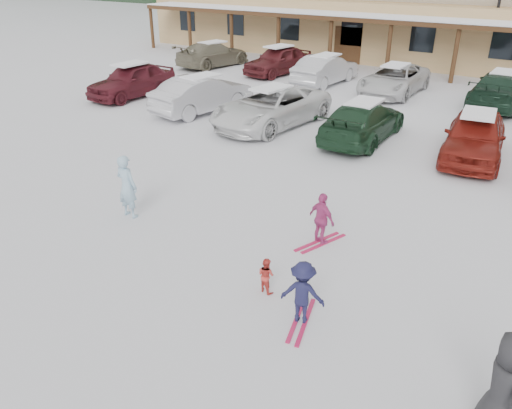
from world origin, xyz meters
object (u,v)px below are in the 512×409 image
Objects in this scene: toddler_red at (266,275)px; parked_car_2 at (271,107)px; bystander_dark at (505,388)px; parked_car_3 at (363,121)px; parked_car_9 at (325,70)px; adult_skier at (127,186)px; parked_car_0 at (132,80)px; lamp_post at (497,13)px; parked_car_4 at (475,136)px; parked_car_11 at (501,90)px; parked_car_7 at (213,54)px; parked_car_10 at (394,79)px; parked_car_8 at (278,60)px; parked_car_1 at (202,94)px; child_magenta at (322,219)px; child_navy at (302,293)px.

parked_car_2 reaches higher than toddler_red.
bystander_dark is at bearing -38.94° from parked_car_2.
toddler_red is 10.05m from parked_car_3.
adult_skier is at bearing 102.46° from parked_car_9.
lamp_post is at bearing 49.90° from parked_car_0.
parked_car_4 is (-2.61, 11.18, -0.10)m from bystander_dark.
adult_skier is 0.31× the size of parked_car_11.
lamp_post is at bearing -76.78° from toddler_red.
parked_car_7 reaches higher than parked_car_10.
toddler_red is at bearing -50.21° from parked_car_8.
child_magenta is at bearing 151.50° from parked_car_1.
bystander_dark is at bearing 151.57° from parked_car_1.
child_magenta is 0.28× the size of parked_car_4.
toddler_red is 0.15× the size of parked_car_7.
parked_car_7 is (-14.66, -6.56, -2.60)m from lamp_post.
parked_car_1 is at bearing -120.59° from lamp_post.
child_magenta is 0.28× the size of parked_car_0.
adult_skier reaches higher than parked_car_3.
toddler_red is 13.34m from parked_car_1.
parked_car_8 reaches higher than parked_car_2.
parked_car_1 is 8.03m from parked_car_9.
parked_car_2 is 1.20× the size of parked_car_9.
parked_car_2 is at bearing -171.67° from parked_car_1.
bystander_dark is at bearing -66.55° from parked_car_10.
bystander_dark is at bearing 167.69° from adult_skier.
parked_car_10 reaches higher than child_navy.
parked_car_9 reaches higher than parked_car_7.
parked_car_3 is (2.73, 8.98, -0.13)m from adult_skier.
adult_skier is 0.36× the size of parked_car_0.
parked_car_1 is (-10.25, 10.07, 0.15)m from child_navy.
adult_skier is at bearing 71.96° from parked_car_3.
parked_car_1 is 10.22m from parked_car_7.
child_magenta is at bearing 104.09° from parked_car_3.
child_magenta is 0.28× the size of parked_car_8.
toddler_red is 0.17× the size of parked_car_8.
parked_car_11 is at bearing -172.33° from parked_car_7.
toddler_red is 16.93m from parked_car_0.
parked_car_8 is (4.57, 0.16, 0.06)m from parked_car_7.
toddler_red is 11.12m from parked_car_2.
parked_car_1 is (4.50, -0.28, -0.01)m from parked_car_0.
lamp_post is at bearing -101.73° from child_navy.
adult_skier is 20.04m from parked_car_7.
child_navy is 0.25× the size of parked_car_10.
parked_car_11 is at bearing -82.48° from toddler_red.
parked_car_11 is at bearing -75.36° from lamp_post.
adult_skier is 18.27m from parked_car_8.
adult_skier is 0.33× the size of parked_car_10.
parked_car_0 is 12.72m from parked_car_10.
parked_car_2 is 12.63m from parked_car_7.
child_magenta is at bearing 143.32° from parked_car_7.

